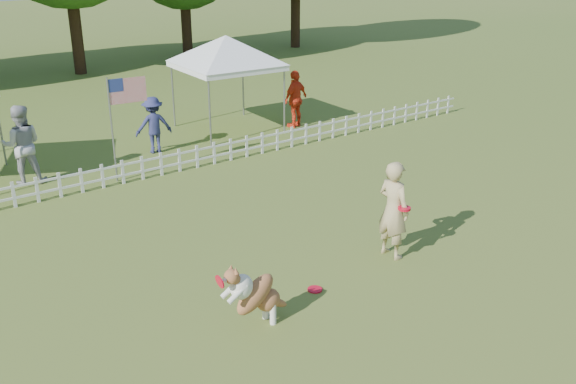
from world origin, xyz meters
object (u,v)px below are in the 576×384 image
Objects in this scene: canopy_tent_right at (227,84)px; spectator_c at (295,99)px; flag_pole at (112,131)px; spectator_a at (22,145)px; handler at (393,210)px; spectator_b at (154,125)px; frisbee_on_turf at (315,289)px; dog at (256,294)px.

canopy_tent_right is 1.58× the size of spectator_c.
flag_pole is 2.17m from spectator_a.
spectator_a reaches higher than handler.
flag_pole is 1.64× the size of spectator_b.
spectator_b is (1.73, 1.58, -0.49)m from flag_pole.
handler is 2.14m from frisbee_on_turf.
spectator_b is (3.53, 0.41, -0.18)m from spectator_a.
frisbee_on_turf is 7.06m from flag_pole.
spectator_c is (8.21, 0.24, -0.07)m from spectator_a.
flag_pole is at bearing -4.02° from spectator_c.
frisbee_on_turf is 0.14× the size of spectator_c.
handler is 8.97m from spectator_c.
canopy_tent_right is 1.46× the size of spectator_a.
dog is 8.50m from spectator_a.
frisbee_on_turf is at bearing 91.63° from handler.
handler is 3.36m from dog.
frisbee_on_turf is 0.16× the size of spectator_b.
handler reaches higher than dog.
spectator_b is at bearing -162.14° from canopy_tent_right.
flag_pole is at bearing 95.90° from frisbee_on_turf.
flag_pole is 1.44× the size of spectator_c.
spectator_c is at bearing 55.61° from frisbee_on_turf.
canopy_tent_right is at bearing -43.69° from spectator_c.
canopy_tent_right is 5.14m from flag_pole.
handler is 7.24m from flag_pole.
spectator_c reaches higher than frisbee_on_turf.
canopy_tent_right is 1.10× the size of flag_pole.
frisbee_on_turf is 0.10× the size of flag_pole.
frisbee_on_turf is (1.38, 0.33, -0.55)m from dog.
spectator_c is at bearing -25.08° from canopy_tent_right.
spectator_a is at bearing 96.19° from dog.
flag_pole is 1.33× the size of spectator_a.
flag_pole is at bearing -150.36° from canopy_tent_right.
spectator_a reaches higher than spectator_b.
frisbee_on_turf is 10.14m from canopy_tent_right.
spectator_a is 1.23× the size of spectator_b.
canopy_tent_right is 6.48m from spectator_a.
dog is 0.59× the size of spectator_a.
canopy_tent_right reaches higher than frisbee_on_turf.
handler reaches higher than spectator_b.
spectator_a is (-6.36, -1.20, -0.44)m from canopy_tent_right.
canopy_tent_right is at bearing -15.68° from handler.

